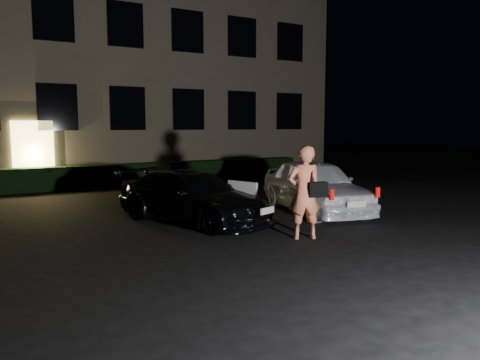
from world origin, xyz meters
TOP-DOWN VIEW (x-y plane):
  - ground at (0.00, 0.00)m, footprint 80.00×80.00m
  - building at (-0.00, 14.99)m, footprint 20.00×8.11m
  - hedge at (0.00, 10.50)m, footprint 15.00×0.70m
  - sedan at (-0.83, 2.86)m, footprint 3.14×4.59m
  - hatch at (2.58, 2.45)m, footprint 2.53×4.46m
  - man at (0.48, 0.19)m, footprint 0.82×0.68m

SIDE VIEW (x-z plane):
  - ground at x=0.00m, z-range 0.00..0.00m
  - hedge at x=0.00m, z-range 0.00..0.85m
  - sedan at x=-0.83m, z-range 0.00..1.23m
  - hatch at x=2.58m, z-range 0.00..1.43m
  - man at x=0.48m, z-range 0.00..1.93m
  - building at x=0.00m, z-range 0.00..12.00m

